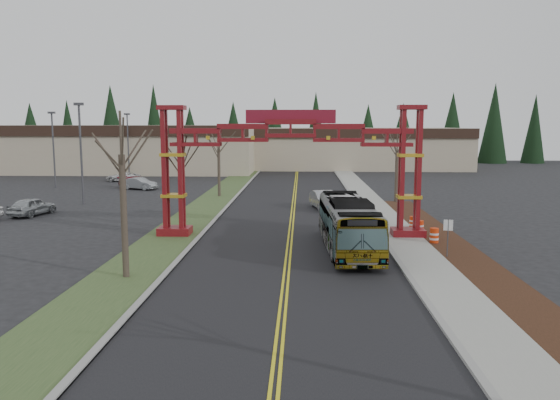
{
  "coord_description": "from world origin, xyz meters",
  "views": [
    {
      "loc": [
        0.76,
        -18.76,
        7.62
      ],
      "look_at": [
        -0.52,
        13.32,
        3.17
      ],
      "focal_mm": 35.0,
      "sensor_mm": 36.0,
      "label": 1
    }
  ],
  "objects_px": {
    "light_pole_near": "(81,146)",
    "gateway_arch": "(291,149)",
    "bare_tree_median_far": "(219,149)",
    "street_sign": "(448,231)",
    "parked_car_mid_a": "(138,182)",
    "barrel_mid": "(420,228)",
    "parked_car_far_b": "(123,177)",
    "bare_tree_right_far": "(397,151)",
    "retail_building_east": "(353,148)",
    "parked_car_far_a": "(140,184)",
    "parked_car_near_a": "(32,206)",
    "silver_sedan": "(324,200)",
    "barrel_south": "(434,236)",
    "bare_tree_median_near": "(122,156)",
    "bare_tree_median_mid": "(181,161)",
    "retail_building_west": "(119,148)",
    "barrel_north": "(413,223)",
    "light_pole_mid": "(53,144)",
    "light_pole_far": "(128,140)",
    "transit_bus": "(348,225)"
  },
  "relations": [
    {
      "from": "light_pole_far",
      "to": "barrel_north",
      "type": "height_order",
      "value": "light_pole_far"
    },
    {
      "from": "parked_car_far_a",
      "to": "light_pole_mid",
      "type": "relative_size",
      "value": 0.47
    },
    {
      "from": "retail_building_east",
      "to": "light_pole_near",
      "type": "xyz_separation_m",
      "value": [
        -30.4,
        -47.15,
        2.09
      ]
    },
    {
      "from": "parked_car_mid_a",
      "to": "light_pole_mid",
      "type": "height_order",
      "value": "light_pole_mid"
    },
    {
      "from": "light_pole_far",
      "to": "bare_tree_median_near",
      "type": "bearing_deg",
      "value": -72.54
    },
    {
      "from": "parked_car_near_a",
      "to": "bare_tree_median_mid",
      "type": "distance_m",
      "value": 15.6
    },
    {
      "from": "parked_car_far_b",
      "to": "bare_tree_median_mid",
      "type": "relative_size",
      "value": 0.64
    },
    {
      "from": "street_sign",
      "to": "retail_building_west",
      "type": "bearing_deg",
      "value": 123.15
    },
    {
      "from": "gateway_arch",
      "to": "light_pole_mid",
      "type": "distance_m",
      "value": 40.02
    },
    {
      "from": "parked_car_far_a",
      "to": "barrel_mid",
      "type": "relative_size",
      "value": 4.26
    },
    {
      "from": "silver_sedan",
      "to": "parked_car_mid_a",
      "type": "relative_size",
      "value": 1.04
    },
    {
      "from": "retail_building_east",
      "to": "bare_tree_right_far",
      "type": "distance_m",
      "value": 45.33
    },
    {
      "from": "parked_car_near_a",
      "to": "light_pole_far",
      "type": "height_order",
      "value": "light_pole_far"
    },
    {
      "from": "bare_tree_median_near",
      "to": "bare_tree_right_far",
      "type": "height_order",
      "value": "bare_tree_median_near"
    },
    {
      "from": "silver_sedan",
      "to": "parked_car_mid_a",
      "type": "height_order",
      "value": "silver_sedan"
    },
    {
      "from": "parked_car_mid_a",
      "to": "street_sign",
      "type": "relative_size",
      "value": 2.15
    },
    {
      "from": "light_pole_mid",
      "to": "barrel_north",
      "type": "relative_size",
      "value": 9.96
    },
    {
      "from": "silver_sedan",
      "to": "gateway_arch",
      "type": "bearing_deg",
      "value": -114.57
    },
    {
      "from": "silver_sedan",
      "to": "bare_tree_median_near",
      "type": "relative_size",
      "value": 0.61
    },
    {
      "from": "barrel_mid",
      "to": "bare_tree_right_far",
      "type": "bearing_deg",
      "value": 86.32
    },
    {
      "from": "retail_building_west",
      "to": "light_pole_far",
      "type": "xyz_separation_m",
      "value": [
        5.35,
        -11.59,
        1.59
      ]
    },
    {
      "from": "retail_building_east",
      "to": "bare_tree_right_far",
      "type": "xyz_separation_m",
      "value": [
        0.0,
        -45.3,
        1.57
      ]
    },
    {
      "from": "parked_car_mid_a",
      "to": "barrel_mid",
      "type": "distance_m",
      "value": 38.87
    },
    {
      "from": "retail_building_west",
      "to": "barrel_north",
      "type": "height_order",
      "value": "retail_building_west"
    },
    {
      "from": "bare_tree_median_far",
      "to": "bare_tree_right_far",
      "type": "xyz_separation_m",
      "value": [
        18.0,
        -3.84,
        0.03
      ]
    },
    {
      "from": "barrel_south",
      "to": "retail_building_east",
      "type": "bearing_deg",
      "value": 89.34
    },
    {
      "from": "light_pole_mid",
      "to": "light_pole_near",
      "type": "bearing_deg",
      "value": -56.17
    },
    {
      "from": "bare_tree_median_far",
      "to": "barrel_north",
      "type": "bearing_deg",
      "value": -45.61
    },
    {
      "from": "parked_car_near_a",
      "to": "parked_car_mid_a",
      "type": "relative_size",
      "value": 0.93
    },
    {
      "from": "bare_tree_median_far",
      "to": "street_sign",
      "type": "distance_m",
      "value": 31.65
    },
    {
      "from": "transit_bus",
      "to": "parked_car_far_a",
      "type": "relative_size",
      "value": 2.67
    },
    {
      "from": "parked_car_far_a",
      "to": "bare_tree_median_far",
      "type": "height_order",
      "value": "bare_tree_median_far"
    },
    {
      "from": "bare_tree_median_far",
      "to": "parked_car_far_b",
      "type": "bearing_deg",
      "value": 135.54
    },
    {
      "from": "gateway_arch",
      "to": "parked_car_mid_a",
      "type": "relative_size",
      "value": 3.75
    },
    {
      "from": "light_pole_far",
      "to": "barrel_mid",
      "type": "bearing_deg",
      "value": -50.95
    },
    {
      "from": "silver_sedan",
      "to": "bare_tree_right_far",
      "type": "xyz_separation_m",
      "value": [
        7.18,
        4.34,
        4.25
      ]
    },
    {
      "from": "parked_car_far_b",
      "to": "street_sign",
      "type": "height_order",
      "value": "street_sign"
    },
    {
      "from": "light_pole_near",
      "to": "gateway_arch",
      "type": "bearing_deg",
      "value": -35.96
    },
    {
      "from": "bare_tree_right_far",
      "to": "barrel_mid",
      "type": "distance_m",
      "value": 16.44
    },
    {
      "from": "retail_building_west",
      "to": "barrel_north",
      "type": "relative_size",
      "value": 50.11
    },
    {
      "from": "silver_sedan",
      "to": "bare_tree_median_near",
      "type": "distance_m",
      "value": 25.86
    },
    {
      "from": "retail_building_east",
      "to": "parked_car_far_a",
      "type": "height_order",
      "value": "retail_building_east"
    },
    {
      "from": "bare_tree_right_far",
      "to": "retail_building_east",
      "type": "bearing_deg",
      "value": 90.0
    },
    {
      "from": "transit_bus",
      "to": "barrel_south",
      "type": "distance_m",
      "value": 6.05
    },
    {
      "from": "gateway_arch",
      "to": "parked_car_far_b",
      "type": "distance_m",
      "value": 42.82
    },
    {
      "from": "retail_building_east",
      "to": "parked_car_mid_a",
      "type": "height_order",
      "value": "retail_building_east"
    },
    {
      "from": "silver_sedan",
      "to": "parked_car_far_b",
      "type": "xyz_separation_m",
      "value": [
        -26.13,
        23.2,
        -0.2
      ]
    },
    {
      "from": "light_pole_mid",
      "to": "retail_building_west",
      "type": "bearing_deg",
      "value": 92.22
    },
    {
      "from": "gateway_arch",
      "to": "parked_car_far_b",
      "type": "height_order",
      "value": "gateway_arch"
    },
    {
      "from": "bare_tree_median_near",
      "to": "light_pole_far",
      "type": "relative_size",
      "value": 0.9
    }
  ]
}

